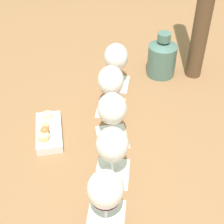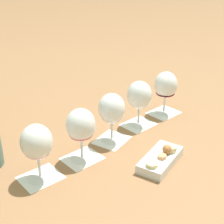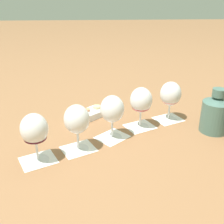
% 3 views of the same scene
% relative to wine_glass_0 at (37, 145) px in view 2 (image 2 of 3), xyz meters
% --- Properties ---
extents(ground_plane, '(8.00, 8.00, 0.00)m').
position_rel_wine_glass_0_xyz_m(ground_plane, '(0.25, 0.15, -0.11)').
color(ground_plane, '#936642').
extents(tasting_card_0, '(0.14, 0.13, 0.00)m').
position_rel_wine_glass_0_xyz_m(tasting_card_0, '(0.00, 0.00, -0.11)').
color(tasting_card_0, white).
rests_on(tasting_card_0, ground_plane).
extents(tasting_card_1, '(0.14, 0.14, 0.00)m').
position_rel_wine_glass_0_xyz_m(tasting_card_1, '(0.13, 0.06, -0.11)').
color(tasting_card_1, white).
rests_on(tasting_card_1, ground_plane).
extents(tasting_card_2, '(0.15, 0.15, 0.00)m').
position_rel_wine_glass_0_xyz_m(tasting_card_2, '(0.25, 0.15, -0.11)').
color(tasting_card_2, white).
rests_on(tasting_card_2, ground_plane).
extents(tasting_card_3, '(0.14, 0.14, 0.00)m').
position_rel_wine_glass_0_xyz_m(tasting_card_3, '(0.38, 0.22, -0.11)').
color(tasting_card_3, white).
rests_on(tasting_card_3, ground_plane).
extents(tasting_card_4, '(0.14, 0.14, 0.00)m').
position_rel_wine_glass_0_xyz_m(tasting_card_4, '(0.51, 0.29, -0.11)').
color(tasting_card_4, white).
rests_on(tasting_card_4, ground_plane).
extents(wine_glass_0, '(0.09, 0.09, 0.17)m').
position_rel_wine_glass_0_xyz_m(wine_glass_0, '(0.00, 0.00, 0.00)').
color(wine_glass_0, white).
rests_on(wine_glass_0, tasting_card_0).
extents(wine_glass_1, '(0.09, 0.09, 0.17)m').
position_rel_wine_glass_0_xyz_m(wine_glass_1, '(0.13, 0.06, 0.00)').
color(wine_glass_1, white).
rests_on(wine_glass_1, tasting_card_1).
extents(wine_glass_2, '(0.09, 0.09, 0.17)m').
position_rel_wine_glass_0_xyz_m(wine_glass_2, '(0.25, 0.15, 0.00)').
color(wine_glass_2, white).
rests_on(wine_glass_2, tasting_card_2).
extents(wine_glass_3, '(0.09, 0.09, 0.17)m').
position_rel_wine_glass_0_xyz_m(wine_glass_3, '(0.38, 0.22, 0.00)').
color(wine_glass_3, white).
rests_on(wine_glass_3, tasting_card_3).
extents(wine_glass_4, '(0.09, 0.09, 0.17)m').
position_rel_wine_glass_0_xyz_m(wine_glass_4, '(0.51, 0.29, 0.00)').
color(wine_glass_4, white).
rests_on(wine_glass_4, tasting_card_4).
extents(snack_dish, '(0.18, 0.17, 0.06)m').
position_rel_wine_glass_0_xyz_m(snack_dish, '(0.36, -0.03, -0.09)').
color(snack_dish, silver).
rests_on(snack_dish, ground_plane).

